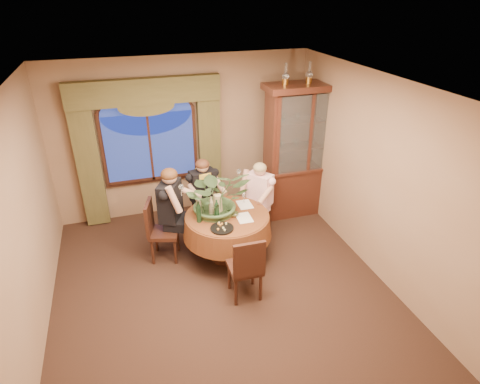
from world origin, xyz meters
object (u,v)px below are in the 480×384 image
object	(u,v)px
centerpiece_plant	(216,174)
wine_bottle_1	(211,207)
oil_lamp_center	(309,72)
person_pink	(260,198)
dining_table	(228,236)
person_scarf	(203,195)
oil_lamp_right	(332,71)
wine_bottle_2	(199,212)
stoneware_vase	(217,204)
chair_right	(257,204)
wine_bottle_3	(199,206)
chair_back	(164,231)
chair_back_right	(208,204)
china_cabinet	(303,151)
oil_lamp_left	(286,74)
wine_bottle_0	(217,210)
person_back	(171,212)
chair_front_left	(245,266)
olive_bowl	(234,214)

from	to	relation	value
centerpiece_plant	wine_bottle_1	distance (m)	0.48
oil_lamp_center	person_pink	world-z (taller)	oil_lamp_center
dining_table	person_scarf	bearing A→B (deg)	100.56
oil_lamp_right	wine_bottle_2	world-z (taller)	oil_lamp_right
stoneware_vase	wine_bottle_1	world-z (taller)	wine_bottle_1
chair_right	wine_bottle_3	world-z (taller)	wine_bottle_3
dining_table	chair_back	xyz separation A→B (m)	(-0.92, 0.27, 0.10)
chair_back_right	centerpiece_plant	size ratio (longest dim) A/B	0.89
oil_lamp_right	wine_bottle_3	bearing A→B (deg)	-160.04
wine_bottle_2	china_cabinet	bearing A→B (deg)	26.69
stoneware_vase	wine_bottle_2	size ratio (longest dim) A/B	0.90
china_cabinet	person_pink	xyz separation A→B (m)	(-0.97, -0.45, -0.54)
china_cabinet	oil_lamp_left	bearing A→B (deg)	180.00
oil_lamp_left	wine_bottle_0	bearing A→B (deg)	-142.89
chair_back_right	person_back	distance (m)	0.87
china_cabinet	wine_bottle_1	size ratio (longest dim) A/B	7.17
oil_lamp_center	wine_bottle_0	world-z (taller)	oil_lamp_center
person_pink	oil_lamp_right	bearing A→B (deg)	-109.43
wine_bottle_1	chair_front_left	bearing A→B (deg)	-76.97
olive_bowl	wine_bottle_2	distance (m)	0.54
china_cabinet	person_pink	size ratio (longest dim) A/B	1.85
stoneware_vase	wine_bottle_3	world-z (taller)	wine_bottle_3
chair_back	wine_bottle_3	size ratio (longest dim) A/B	2.91
oil_lamp_center	person_back	distance (m)	3.12
oil_lamp_left	chair_back_right	world-z (taller)	oil_lamp_left
person_scarf	dining_table	bearing A→B (deg)	90.00
oil_lamp_left	wine_bottle_1	xyz separation A→B (m)	(-1.50, -0.98, -1.62)
china_cabinet	chair_back_right	size ratio (longest dim) A/B	2.47
oil_lamp_left	wine_bottle_2	xyz separation A→B (m)	(-1.71, -1.07, -1.62)
person_pink	wine_bottle_0	xyz separation A→B (m)	(-0.90, -0.65, 0.28)
chair_front_left	wine_bottle_2	bearing A→B (deg)	117.74
china_cabinet	chair_front_left	bearing A→B (deg)	-131.76
wine_bottle_1	oil_lamp_center	bearing A→B (deg)	27.08
wine_bottle_0	wine_bottle_2	distance (m)	0.26
oil_lamp_center	person_scarf	bearing A→B (deg)	-176.48
oil_lamp_right	wine_bottle_2	bearing A→B (deg)	-157.17
oil_lamp_right	wine_bottle_2	distance (m)	3.19
person_pink	person_scarf	distance (m)	0.94
chair_back	wine_bottle_3	distance (m)	0.70
chair_front_left	chair_back	bearing A→B (deg)	128.84
chair_back_right	centerpiece_plant	world-z (taller)	centerpiece_plant
olive_bowl	oil_lamp_left	bearing A→B (deg)	41.68
wine_bottle_0	chair_front_left	bearing A→B (deg)	-78.76
dining_table	chair_right	distance (m)	0.94
dining_table	chair_back_right	world-z (taller)	chair_back_right
oil_lamp_left	chair_right	distance (m)	2.17
chair_back	stoneware_vase	distance (m)	0.92
oil_lamp_center	olive_bowl	distance (m)	2.60
person_pink	wine_bottle_3	distance (m)	1.23
chair_back	wine_bottle_0	world-z (taller)	wine_bottle_0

